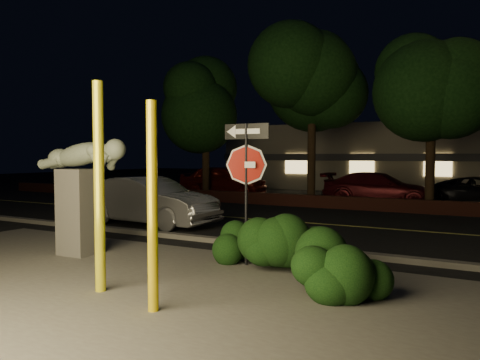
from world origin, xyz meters
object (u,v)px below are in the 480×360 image
object	(u,v)px
parked_car_red	(223,180)
yellow_pole_left	(99,188)
parked_car_darkred	(379,189)
yellow_pole_right	(152,207)
silver_sedan	(149,201)
signpost	(246,165)
sculpture	(81,184)

from	to	relation	value
parked_car_red	yellow_pole_left	bearing A→B (deg)	-160.77
yellow_pole_left	parked_car_darkred	size ratio (longest dim) A/B	0.68
yellow_pole_right	parked_car_darkred	world-z (taller)	yellow_pole_right
silver_sedan	parked_car_darkred	bearing A→B (deg)	-24.52
parked_car_darkred	yellow_pole_right	bearing A→B (deg)	178.64
parked_car_red	parked_car_darkred	world-z (taller)	parked_car_red
silver_sedan	signpost	bearing A→B (deg)	-119.78
silver_sedan	sculpture	bearing A→B (deg)	-156.55
sculpture	parked_car_red	xyz separation A→B (m)	(-5.14, 14.23, -0.70)
parked_car_darkred	sculpture	bearing A→B (deg)	163.40
yellow_pole_left	sculpture	bearing A→B (deg)	142.95
signpost	yellow_pole_right	bearing A→B (deg)	-88.38
yellow_pole_right	parked_car_darkred	xyz separation A→B (m)	(-0.47, 15.41, -0.72)
yellow_pole_left	yellow_pole_right	xyz separation A→B (m)	(1.30, -0.33, -0.20)
yellow_pole_left	silver_sedan	world-z (taller)	yellow_pole_left
signpost	parked_car_darkred	distance (m)	12.55
yellow_pole_right	sculpture	world-z (taller)	yellow_pole_right
sculpture	signpost	bearing A→B (deg)	11.34
yellow_pole_left	silver_sedan	size ratio (longest dim) A/B	0.73
yellow_pole_right	silver_sedan	size ratio (longest dim) A/B	0.64
yellow_pole_left	yellow_pole_right	distance (m)	1.36
silver_sedan	parked_car_darkred	distance (m)	10.45
parked_car_red	parked_car_darkred	size ratio (longest dim) A/B	0.98
yellow_pole_right	signpost	world-z (taller)	yellow_pole_right
yellow_pole_right	parked_car_red	bearing A→B (deg)	118.29
signpost	sculpture	xyz separation A→B (m)	(-3.49, -0.82, -0.42)
silver_sedan	yellow_pole_right	bearing A→B (deg)	-137.15
signpost	sculpture	distance (m)	3.61
yellow_pole_left	yellow_pole_right	world-z (taller)	yellow_pole_left
sculpture	parked_car_red	world-z (taller)	sculpture
yellow_pole_right	parked_car_red	world-z (taller)	yellow_pole_right
yellow_pole_left	parked_car_darkred	bearing A→B (deg)	86.82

